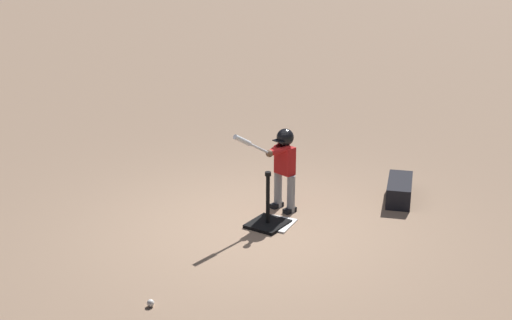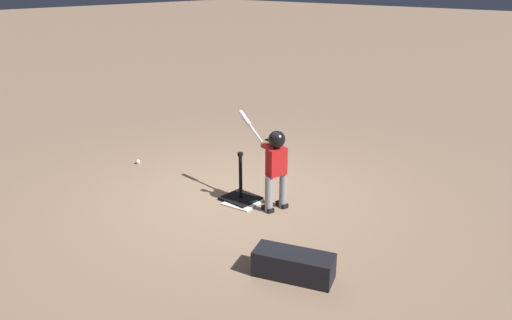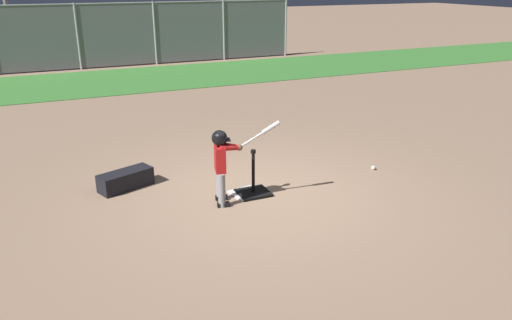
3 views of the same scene
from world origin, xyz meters
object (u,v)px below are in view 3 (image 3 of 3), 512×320
at_px(baseball, 373,168).
at_px(batting_tee, 253,189).
at_px(batter_child, 223,158).
at_px(equipment_bag, 126,180).
at_px(bleachers_far_right, 158,46).

bearing_deg(baseball, batting_tee, -177.66).
bearing_deg(baseball, batter_child, -175.89).
bearing_deg(equipment_bag, batter_child, -63.78).
xyz_separation_m(batter_child, baseball, (2.81, 0.20, -0.67)).
xyz_separation_m(batting_tee, equipment_bag, (-1.72, 1.02, 0.05)).
height_order(batter_child, equipment_bag, batter_child).
xyz_separation_m(baseball, bleachers_far_right, (-0.44, 13.54, 0.47)).
relative_size(batting_tee, baseball, 9.63).
distance_m(batting_tee, bleachers_far_right, 13.76).
bearing_deg(equipment_bag, baseball, -33.49).
bearing_deg(baseball, equipment_bag, 166.93).
height_order(batting_tee, equipment_bag, batting_tee).
xyz_separation_m(batting_tee, bleachers_far_right, (1.85, 13.63, 0.42)).
xyz_separation_m(batting_tee, batter_child, (-0.52, -0.11, 0.62)).
bearing_deg(batting_tee, batter_child, -168.25).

